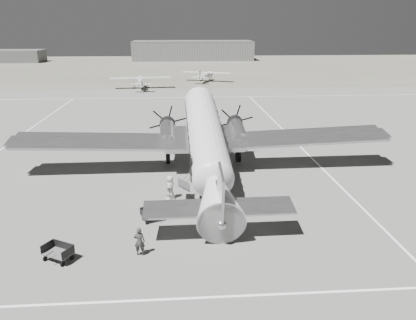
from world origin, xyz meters
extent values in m
plane|color=slate|center=(0.00, 0.00, 0.00)|extent=(260.00, 260.00, 0.00)
cube|color=white|center=(0.00, -14.00, 0.01)|extent=(60.00, 0.15, 0.01)
cube|color=white|center=(12.00, 0.00, 0.01)|extent=(0.15, 80.00, 0.01)
cube|color=white|center=(0.00, 40.00, 0.01)|extent=(90.00, 0.15, 0.01)
cube|color=#676556|center=(0.00, 95.00, 0.00)|extent=(260.00, 90.00, 0.01)
cube|color=slate|center=(5.00, 120.00, 3.00)|extent=(42.00, 14.00, 6.00)
cube|color=#4F4F4F|center=(5.00, 120.00, 6.30)|extent=(42.00, 14.00, 0.60)
cube|color=#4F4F4F|center=(-55.00, 115.00, 2.00)|extent=(18.00, 10.00, 4.00)
imported|color=#2E2E2E|center=(-2.45, -10.14, 0.81)|extent=(0.62, 0.43, 1.62)
imported|color=#BABAB8|center=(-0.93, -4.38, 0.81)|extent=(0.79, 0.91, 1.61)
imported|color=#B8B8B6|center=(-0.95, -2.72, 0.84)|extent=(0.58, 0.85, 1.69)
camera|label=1|loc=(-0.17, -29.40, 11.70)|focal=35.00mm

